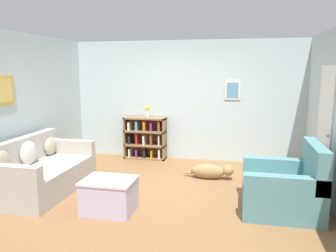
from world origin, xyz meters
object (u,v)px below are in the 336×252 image
at_px(bookshelf, 145,138).
at_px(recliner_chair, 286,188).
at_px(couch, 41,172).
at_px(vase, 147,111).
at_px(coffee_table, 109,194).
at_px(dog, 211,171).

relative_size(bookshelf, recliner_chair, 0.90).
relative_size(couch, vase, 7.05).
xyz_separation_m(bookshelf, coffee_table, (0.29, -2.81, -0.22)).
distance_m(recliner_chair, coffee_table, 2.49).
height_order(bookshelf, vase, vase).
relative_size(couch, coffee_table, 2.52).
bearing_deg(recliner_chair, bookshelf, 140.31).
xyz_separation_m(couch, bookshelf, (1.09, 2.32, 0.14)).
bearing_deg(coffee_table, dog, 53.37).
relative_size(bookshelf, coffee_table, 1.30).
bearing_deg(dog, recliner_chair, -45.40).
bearing_deg(vase, recliner_chair, -40.10).
bearing_deg(bookshelf, coffee_table, -84.04).
distance_m(bookshelf, vase, 0.62).
relative_size(couch, recliner_chair, 1.75).
bearing_deg(bookshelf, vase, -17.15).
bearing_deg(vase, coffee_table, -85.26).
xyz_separation_m(bookshelf, dog, (1.57, -1.09, -0.32)).
xyz_separation_m(recliner_chair, dog, (-1.14, 1.16, -0.19)).
xyz_separation_m(bookshelf, recliner_chair, (2.71, -2.25, -0.13)).
bearing_deg(recliner_chair, couch, -179.02).
relative_size(recliner_chair, vase, 4.03).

